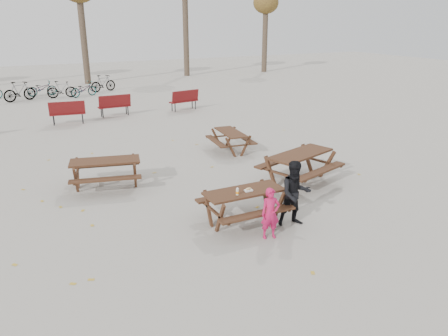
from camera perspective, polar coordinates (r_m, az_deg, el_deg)
name	(u,v)px	position (r m, az deg, el deg)	size (l,w,h in m)	color
ground	(244,222)	(10.07, 2.58, -7.05)	(80.00, 80.00, 0.00)	gray
main_picnic_table	(244,198)	(9.83, 2.63, -3.98)	(1.80, 1.45, 0.78)	#331A12
food_tray	(248,190)	(9.71, 3.21, -2.95)	(0.18, 0.11, 0.04)	white
bread_roll	(248,189)	(9.70, 3.21, -2.72)	(0.14, 0.06, 0.05)	tan
soda_bottle	(237,192)	(9.49, 1.76, -3.13)	(0.07, 0.07, 0.17)	silver
child	(270,213)	(9.20, 6.08, -5.93)	(0.41, 0.27, 1.12)	#BB174C
adult	(295,194)	(9.77, 9.28, -3.32)	(0.73, 0.57, 1.50)	black
picnic_table_east	(300,168)	(12.42, 9.86, 0.02)	(2.04, 1.64, 0.88)	#331A12
picnic_table_north	(106,174)	(12.32, -15.14, -0.74)	(1.84, 1.48, 0.79)	#331A12
picnic_table_far	(231,141)	(15.22, 0.87, 3.50)	(1.63, 1.31, 0.70)	#331A12
park_bench_row	(89,110)	(20.66, -17.25, 7.26)	(11.44, 2.03, 1.03)	maroon
bicycle_row	(50,89)	(27.97, -21.81, 9.57)	(8.35, 2.45, 1.09)	black
fallen_leaves	(216,183)	(12.31, -1.07, -2.02)	(11.00, 11.00, 0.01)	#B7942C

